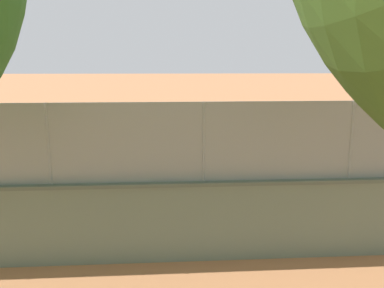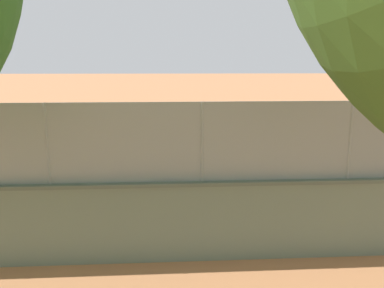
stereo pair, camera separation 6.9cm
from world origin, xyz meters
name	(u,v)px [view 1 (the left image)]	position (x,y,z in m)	size (l,w,h in m)	color
ground_plane	(163,143)	(0.00, 0.00, 0.00)	(260.00, 260.00, 0.00)	#B27247
perimeter_wall	(203,220)	(-1.14, 13.02, 0.91)	(32.91, 0.97, 1.80)	slate
fence_panel_on_wall	(204,142)	(-1.14, 13.02, 2.66)	(32.32, 0.64, 1.72)	gray
player_crossing_court	(267,126)	(-5.55, 0.25, 0.94)	(0.75, 1.26, 1.59)	navy
player_baseline_waiting	(101,132)	(3.00, 1.68, 0.94)	(0.74, 0.93, 1.60)	#591919
sports_ball	(283,121)	(-6.15, 1.18, 1.33)	(0.13, 0.13, 0.13)	orange
spare_ball_by_wall	(44,233)	(2.81, 11.64, 0.07)	(0.13, 0.13, 0.13)	yellow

